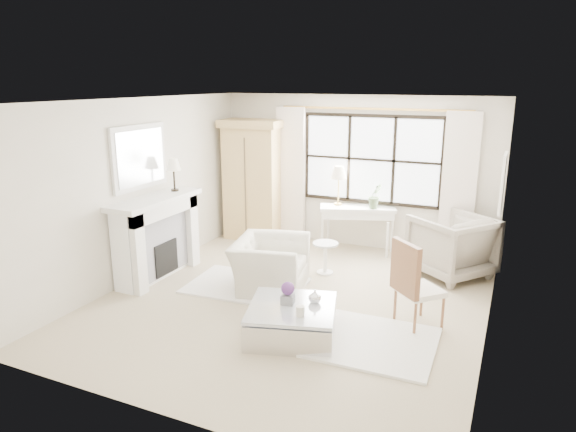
% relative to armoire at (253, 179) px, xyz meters
% --- Properties ---
extents(floor, '(5.50, 5.50, 0.00)m').
position_rel_armoire_xyz_m(floor, '(1.87, -2.41, -1.14)').
color(floor, '#C2B090').
rests_on(floor, ground).
extents(ceiling, '(5.50, 5.50, 0.00)m').
position_rel_armoire_xyz_m(ceiling, '(1.87, -2.41, 1.56)').
color(ceiling, white).
rests_on(ceiling, ground).
extents(wall_back, '(5.00, 0.00, 5.00)m').
position_rel_armoire_xyz_m(wall_back, '(1.87, 0.34, 0.21)').
color(wall_back, silver).
rests_on(wall_back, ground).
extents(wall_front, '(5.00, 0.00, 5.00)m').
position_rel_armoire_xyz_m(wall_front, '(1.87, -5.16, 0.21)').
color(wall_front, beige).
rests_on(wall_front, ground).
extents(wall_left, '(0.00, 5.50, 5.50)m').
position_rel_armoire_xyz_m(wall_left, '(-0.63, -2.41, 0.21)').
color(wall_left, beige).
rests_on(wall_left, ground).
extents(wall_right, '(0.00, 5.50, 5.50)m').
position_rel_armoire_xyz_m(wall_right, '(4.37, -2.41, 0.21)').
color(wall_right, beige).
rests_on(wall_right, ground).
extents(window_pane, '(2.40, 0.02, 1.50)m').
position_rel_armoire_xyz_m(window_pane, '(2.17, 0.32, 0.46)').
color(window_pane, silver).
rests_on(window_pane, wall_back).
extents(window_frame, '(2.50, 0.04, 1.50)m').
position_rel_armoire_xyz_m(window_frame, '(2.17, 0.31, 0.46)').
color(window_frame, black).
rests_on(window_frame, wall_back).
extents(curtain_rod, '(3.30, 0.04, 0.04)m').
position_rel_armoire_xyz_m(curtain_rod, '(2.17, 0.26, 1.33)').
color(curtain_rod, gold).
rests_on(curtain_rod, wall_back).
extents(curtain_left, '(0.55, 0.10, 2.47)m').
position_rel_armoire_xyz_m(curtain_left, '(0.67, 0.24, 0.10)').
color(curtain_left, white).
rests_on(curtain_left, ground).
extents(curtain_right, '(0.55, 0.10, 2.47)m').
position_rel_armoire_xyz_m(curtain_right, '(3.67, 0.24, 0.10)').
color(curtain_right, white).
rests_on(curtain_right, ground).
extents(fireplace, '(0.58, 1.66, 1.26)m').
position_rel_armoire_xyz_m(fireplace, '(-0.40, -2.41, -0.49)').
color(fireplace, white).
rests_on(fireplace, ground).
extents(mirror_frame, '(0.05, 1.15, 0.95)m').
position_rel_armoire_xyz_m(mirror_frame, '(-0.60, -2.41, 0.70)').
color(mirror_frame, silver).
rests_on(mirror_frame, wall_left).
extents(mirror_glass, '(0.02, 1.00, 0.80)m').
position_rel_armoire_xyz_m(mirror_glass, '(-0.57, -2.41, 0.70)').
color(mirror_glass, silver).
rests_on(mirror_glass, wall_left).
extents(art_frame, '(0.04, 0.62, 0.82)m').
position_rel_armoire_xyz_m(art_frame, '(4.34, -0.71, 0.41)').
color(art_frame, white).
rests_on(art_frame, wall_right).
extents(art_canvas, '(0.01, 0.52, 0.72)m').
position_rel_armoire_xyz_m(art_canvas, '(4.32, -0.71, 0.41)').
color(art_canvas, beige).
rests_on(art_canvas, wall_right).
extents(mantel_lamp, '(0.22, 0.22, 0.51)m').
position_rel_armoire_xyz_m(mantel_lamp, '(-0.35, -1.94, 0.51)').
color(mantel_lamp, black).
rests_on(mantel_lamp, fireplace).
extents(armoire, '(1.17, 0.78, 2.24)m').
position_rel_armoire_xyz_m(armoire, '(0.00, 0.00, 0.00)').
color(armoire, tan).
rests_on(armoire, floor).
extents(console_table, '(1.38, 0.87, 0.80)m').
position_rel_armoire_xyz_m(console_table, '(2.03, 0.06, -0.74)').
color(console_table, white).
rests_on(console_table, floor).
extents(console_lamp, '(0.28, 0.28, 0.69)m').
position_rel_armoire_xyz_m(console_lamp, '(1.67, 0.05, 0.22)').
color(console_lamp, '#BA9540').
rests_on(console_lamp, console_table).
extents(orchid_plant, '(0.31, 0.31, 0.44)m').
position_rel_armoire_xyz_m(orchid_plant, '(2.34, 0.05, -0.12)').
color(orchid_plant, '#5C7850').
rests_on(orchid_plant, console_table).
extents(side_table, '(0.40, 0.40, 0.51)m').
position_rel_armoire_xyz_m(side_table, '(1.92, -1.24, -0.81)').
color(side_table, white).
rests_on(side_table, floor).
extents(rug_left, '(1.74, 1.28, 0.03)m').
position_rel_armoire_xyz_m(rug_left, '(1.05, -2.22, -1.13)').
color(rug_left, white).
rests_on(rug_left, floor).
extents(rug_right, '(1.73, 1.32, 0.03)m').
position_rel_armoire_xyz_m(rug_right, '(3.04, -3.10, -1.12)').
color(rug_right, white).
rests_on(rug_right, floor).
extents(club_armchair, '(1.19, 1.30, 0.73)m').
position_rel_armoire_xyz_m(club_armchair, '(1.40, -2.13, -0.77)').
color(club_armchair, beige).
rests_on(club_armchair, floor).
extents(wingback_chair, '(1.46, 1.45, 0.96)m').
position_rel_armoire_xyz_m(wingback_chair, '(3.71, -0.51, -0.66)').
color(wingback_chair, '#A29889').
rests_on(wingback_chair, floor).
extents(french_chair, '(0.68, 0.68, 1.08)m').
position_rel_armoire_xyz_m(french_chair, '(3.56, -2.44, -0.83)').
color(french_chair, '#8E5D3B').
rests_on(french_chair, floor).
extents(coffee_table, '(1.24, 1.24, 0.38)m').
position_rel_armoire_xyz_m(coffee_table, '(2.26, -3.30, -0.96)').
color(coffee_table, silver).
rests_on(coffee_table, floor).
extents(planter_box, '(0.17, 0.17, 0.11)m').
position_rel_armoire_xyz_m(planter_box, '(2.19, -3.26, -0.70)').
color(planter_box, slate).
rests_on(planter_box, coffee_table).
extents(planter_flowers, '(0.16, 0.16, 0.16)m').
position_rel_armoire_xyz_m(planter_flowers, '(2.19, -3.26, -0.57)').
color(planter_flowers, '#5A2D71').
rests_on(planter_flowers, planter_box).
extents(pillar_candle, '(0.10, 0.10, 0.12)m').
position_rel_armoire_xyz_m(pillar_candle, '(2.46, -3.51, -0.70)').
color(pillar_candle, beige).
rests_on(pillar_candle, coffee_table).
extents(coffee_vase, '(0.19, 0.19, 0.16)m').
position_rel_armoire_xyz_m(coffee_vase, '(2.47, -3.11, -0.68)').
color(coffee_vase, silver).
rests_on(coffee_vase, coffee_table).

